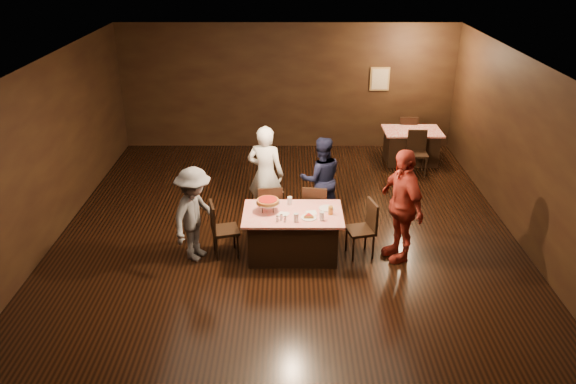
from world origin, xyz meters
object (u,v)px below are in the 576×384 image
at_px(chair_back_near, 418,153).
at_px(diner_red_shirt, 401,205).
at_px(diner_navy_hoodie, 321,179).
at_px(glass_front_right, 322,216).
at_px(glass_front_left, 296,218).
at_px(diner_grey_knit, 195,214).
at_px(plate_empty, 327,208).
at_px(glass_back, 290,201).
at_px(main_table, 293,234).
at_px(chair_far_left, 270,208).
at_px(pizza_stand, 268,201).
at_px(chair_end_right, 360,229).
at_px(glass_amber, 331,210).
at_px(back_table, 411,146).
at_px(chair_far_right, 315,209).
at_px(chair_end_left, 225,229).
at_px(diner_white_jacket, 266,174).
at_px(chair_back_far, 406,134).

height_order(chair_back_near, diner_red_shirt, diner_red_shirt).
height_order(diner_navy_hoodie, glass_front_right, diner_navy_hoodie).
bearing_deg(diner_red_shirt, glass_front_left, -102.51).
xyz_separation_m(diner_grey_knit, glass_front_left, (1.61, -0.22, 0.05)).
bearing_deg(plate_empty, chair_back_near, 56.50).
distance_m(diner_red_shirt, glass_back, 1.81).
xyz_separation_m(main_table, glass_back, (-0.05, 0.30, 0.46)).
bearing_deg(chair_back_near, chair_far_left, -137.60).
bearing_deg(pizza_stand, main_table, -7.13).
bearing_deg(glass_front_right, chair_end_right, 21.04).
distance_m(glass_amber, glass_back, 0.74).
distance_m(back_table, diner_grey_knit, 6.07).
xyz_separation_m(chair_far_right, chair_end_left, (-1.50, -0.75, 0.00)).
xyz_separation_m(diner_white_jacket, pizza_stand, (0.08, -1.20, 0.04)).
xyz_separation_m(glass_amber, glass_back, (-0.65, 0.35, 0.00)).
xyz_separation_m(chair_end_left, chair_back_near, (3.85, 3.47, 0.00)).
relative_size(diner_navy_hoodie, diner_grey_knit, 1.01).
relative_size(diner_red_shirt, pizza_stand, 4.94).
xyz_separation_m(diner_navy_hoodie, diner_red_shirt, (1.20, -1.35, 0.14)).
xyz_separation_m(main_table, diner_red_shirt, (1.72, -0.05, 0.55)).
bearing_deg(chair_end_left, diner_grey_knit, 85.60).
bearing_deg(glass_back, diner_white_jacket, 114.52).
bearing_deg(chair_far_left, main_table, 111.38).
xyz_separation_m(pizza_stand, glass_front_left, (0.45, -0.35, -0.11)).
relative_size(chair_back_far, diner_grey_knit, 0.60).
height_order(back_table, chair_far_right, chair_far_right).
bearing_deg(glass_back, chair_end_left, -164.05).
height_order(chair_far_left, glass_amber, chair_far_left).
height_order(back_table, diner_navy_hoodie, diner_navy_hoodie).
xyz_separation_m(chair_far_right, diner_white_jacket, (-0.88, 0.50, 0.43)).
height_order(chair_end_left, diner_white_jacket, diner_white_jacket).
xyz_separation_m(back_table, glass_back, (-2.80, -3.87, 0.46)).
relative_size(chair_far_left, pizza_stand, 2.50).
distance_m(chair_end_right, glass_front_right, 0.79).
distance_m(diner_navy_hoodie, glass_amber, 1.35).
distance_m(glass_front_right, glass_amber, 0.25).
height_order(back_table, glass_front_right, glass_front_right).
distance_m(chair_back_near, diner_red_shirt, 3.70).
relative_size(diner_grey_knit, glass_back, 11.24).
bearing_deg(chair_end_right, chair_back_far, 147.15).
bearing_deg(glass_front_left, chair_far_left, 113.20).
height_order(chair_end_right, chair_back_far, same).
distance_m(chair_end_right, glass_amber, 0.62).
bearing_deg(pizza_stand, back_table, 52.63).
relative_size(main_table, diner_red_shirt, 0.85).
height_order(diner_white_jacket, diner_red_shirt, diner_red_shirt).
bearing_deg(chair_far_left, glass_front_right, 123.67).
bearing_deg(chair_far_right, chair_back_far, -111.10).
height_order(chair_end_left, diner_grey_knit, diner_grey_knit).
distance_m(chair_back_near, glass_front_left, 4.65).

